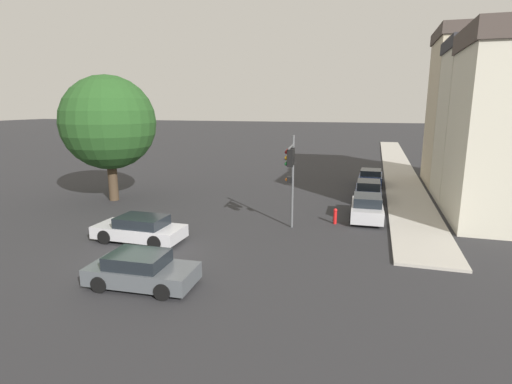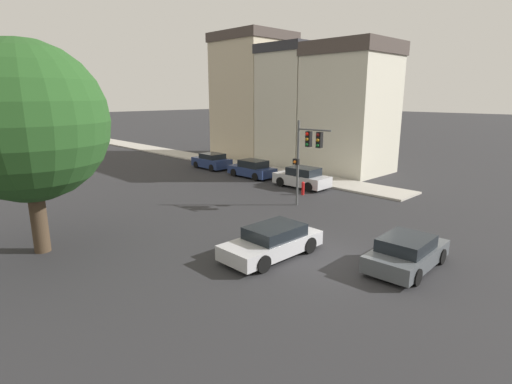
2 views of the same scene
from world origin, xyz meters
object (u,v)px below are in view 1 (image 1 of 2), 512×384
object	(u,v)px
parked_car_1	(368,191)
parked_car_2	(371,178)
fire_hydrant	(335,216)
traffic_signal	(291,166)
crossing_car_1	(141,270)
parked_car_0	(367,208)
street_tree	(108,123)
crossing_car_0	(140,229)

from	to	relation	value
parked_car_1	parked_car_2	size ratio (longest dim) A/B	1.07
parked_car_2	fire_hydrant	distance (m)	12.39
traffic_signal	fire_hydrant	distance (m)	4.35
crossing_car_1	parked_car_1	bearing A→B (deg)	62.11
parked_car_2	crossing_car_1	bearing A→B (deg)	161.32
crossing_car_1	parked_car_1	size ratio (longest dim) A/B	1.01
traffic_signal	parked_car_0	bearing A→B (deg)	-143.61
street_tree	traffic_signal	bearing A→B (deg)	-14.48
crossing_car_1	fire_hydrant	world-z (taller)	crossing_car_1
parked_car_0	fire_hydrant	distance (m)	2.31
street_tree	parked_car_1	bearing A→B (deg)	16.68
crossing_car_0	parked_car_0	size ratio (longest dim) A/B	1.08
crossing_car_1	parked_car_1	xyz separation A→B (m)	(7.99, 17.07, 0.05)
street_tree	crossing_car_0	bearing A→B (deg)	-47.08
crossing_car_0	fire_hydrant	bearing A→B (deg)	-147.10
crossing_car_0	parked_car_0	world-z (taller)	parked_car_0
parked_car_1	parked_car_2	world-z (taller)	parked_car_1
parked_car_2	parked_car_0	bearing A→B (deg)	-179.35
parked_car_0	fire_hydrant	world-z (taller)	parked_car_0
fire_hydrant	parked_car_1	bearing A→B (deg)	75.78
traffic_signal	crossing_car_1	world-z (taller)	traffic_signal
crossing_car_1	parked_car_1	world-z (taller)	parked_car_1
traffic_signal	crossing_car_1	distance (m)	9.64
street_tree	crossing_car_0	xyz separation A→B (m)	(6.78, -7.30, -4.90)
traffic_signal	parked_car_1	bearing A→B (deg)	-119.64
crossing_car_0	parked_car_0	xyz separation A→B (m)	(10.90, 7.33, 0.08)
crossing_car_0	crossing_car_1	xyz separation A→B (m)	(2.89, -4.48, -0.01)
street_tree	fire_hydrant	distance (m)	16.79
parked_car_1	crossing_car_0	bearing A→B (deg)	138.45
traffic_signal	parked_car_1	xyz separation A→B (m)	(3.97, 8.83, -2.92)
parked_car_0	fire_hydrant	bearing A→B (deg)	129.09
street_tree	parked_car_2	size ratio (longest dim) A/B	2.28
crossing_car_0	parked_car_1	size ratio (longest dim) A/B	1.10
crossing_car_0	street_tree	bearing A→B (deg)	-46.61
crossing_car_0	crossing_car_1	distance (m)	5.33
traffic_signal	street_tree	bearing A→B (deg)	-19.94
street_tree	traffic_signal	distance (m)	14.28
parked_car_1	parked_car_2	xyz separation A→B (m)	(0.09, 5.48, 0.00)
parked_car_1	fire_hydrant	world-z (taller)	parked_car_1
parked_car_0	parked_car_2	distance (m)	10.75
traffic_signal	parked_car_0	distance (m)	6.08
parked_car_1	parked_car_2	distance (m)	5.49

